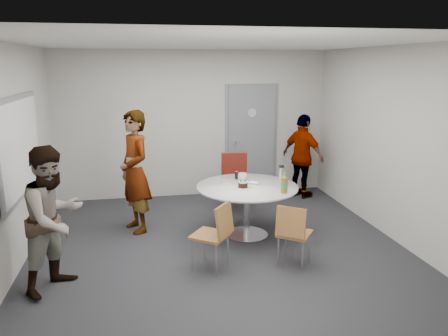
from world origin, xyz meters
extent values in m
plane|color=black|center=(0.00, 0.00, 0.00)|extent=(5.00, 5.00, 0.00)
plane|color=silver|center=(0.00, 0.00, 2.70)|extent=(5.00, 5.00, 0.00)
plane|color=#AFACA6|center=(0.00, 2.50, 1.35)|extent=(5.00, 0.00, 5.00)
plane|color=#AFACA6|center=(-2.50, 0.00, 1.35)|extent=(0.00, 5.00, 5.00)
plane|color=#AFACA6|center=(2.50, 0.00, 1.35)|extent=(0.00, 5.00, 5.00)
plane|color=#AFACA6|center=(0.00, -2.50, 1.35)|extent=(5.00, 0.00, 5.00)
cube|color=slate|center=(1.10, 2.47, 1.02)|extent=(0.90, 0.05, 2.05)
cube|color=slate|center=(1.10, 2.50, 1.02)|extent=(1.02, 0.04, 2.12)
cylinder|color=#B2BFC6|center=(1.10, 2.44, 1.55)|extent=(0.16, 0.01, 0.16)
cylinder|color=silver|center=(0.78, 2.41, 1.02)|extent=(0.04, 0.14, 0.04)
cube|color=slate|center=(-2.46, 0.20, 1.45)|extent=(0.03, 1.90, 1.25)
cube|color=white|center=(-2.44, 0.20, 1.45)|extent=(0.01, 1.78, 1.13)
cylinder|color=silver|center=(0.48, 0.30, 0.74)|extent=(1.44, 1.44, 0.03)
cylinder|color=silver|center=(0.48, 0.30, 0.37)|extent=(0.09, 0.09, 0.70)
cylinder|color=silver|center=(0.48, 0.30, 0.01)|extent=(0.62, 0.62, 0.02)
cylinder|color=silver|center=(0.40, 0.20, 0.76)|extent=(0.18, 0.18, 0.01)
cylinder|color=black|center=(0.40, 0.20, 0.80)|extent=(0.13, 0.13, 0.07)
cylinder|color=white|center=(0.40, 0.20, 0.84)|extent=(0.14, 0.14, 0.02)
cylinder|color=olive|center=(0.88, -0.13, 0.86)|extent=(0.09, 0.09, 0.21)
cylinder|color=#3D8133|center=(0.88, -0.13, 0.87)|extent=(0.10, 0.10, 0.08)
cone|color=olive|center=(0.88, -0.13, 0.99)|extent=(0.09, 0.09, 0.04)
cylinder|color=#52AA4C|center=(0.88, -0.13, 1.02)|extent=(0.04, 0.04, 0.02)
imported|color=white|center=(0.49, 0.61, 0.81)|extent=(0.19, 0.19, 0.11)
cylinder|color=black|center=(0.41, 0.70, 0.81)|extent=(0.05, 0.05, 0.11)
cylinder|color=silver|center=(1.05, 0.49, 0.85)|extent=(0.08, 0.08, 0.20)
cylinder|color=black|center=(1.05, 0.49, 0.97)|extent=(0.08, 0.08, 0.03)
cube|color=pink|center=(0.22, 0.59, 0.76)|extent=(0.12, 0.08, 0.02)
ellipsoid|color=white|center=(0.60, 0.39, 0.77)|extent=(0.19, 0.19, 0.03)
cube|color=brown|center=(-0.21, -0.65, 0.43)|extent=(0.56, 0.56, 0.03)
cube|color=brown|center=(-0.06, -0.76, 0.65)|extent=(0.30, 0.36, 0.38)
cylinder|color=silver|center=(-0.25, -0.42, 0.22)|extent=(0.02, 0.02, 0.43)
cylinder|color=silver|center=(-0.44, -0.69, 0.22)|extent=(0.02, 0.02, 0.43)
cylinder|color=silver|center=(0.01, -0.61, 0.22)|extent=(0.02, 0.02, 0.43)
cylinder|color=silver|center=(-0.18, -0.88, 0.22)|extent=(0.02, 0.02, 0.43)
cube|color=brown|center=(0.83, -0.73, 0.41)|extent=(0.53, 0.53, 0.03)
cube|color=brown|center=(0.72, -0.88, 0.62)|extent=(0.34, 0.28, 0.36)
cylinder|color=silver|center=(1.05, -0.70, 0.20)|extent=(0.02, 0.02, 0.41)
cylinder|color=silver|center=(0.80, -0.52, 0.20)|extent=(0.02, 0.02, 0.41)
cylinder|color=silver|center=(0.86, -0.95, 0.20)|extent=(0.02, 0.02, 0.41)
cylinder|color=silver|center=(0.62, -0.76, 0.20)|extent=(0.02, 0.02, 0.41)
cube|color=maroon|center=(0.54, 1.41, 0.50)|extent=(0.54, 0.54, 0.04)
cube|color=maroon|center=(0.58, 1.63, 0.75)|extent=(0.45, 0.18, 0.44)
cylinder|color=silver|center=(0.32, 1.26, 0.25)|extent=(0.02, 0.02, 0.50)
cylinder|color=silver|center=(0.69, 1.19, 0.25)|extent=(0.02, 0.02, 0.50)
cylinder|color=silver|center=(0.39, 1.63, 0.25)|extent=(0.02, 0.02, 0.50)
cylinder|color=silver|center=(0.76, 1.56, 0.25)|extent=(0.02, 0.02, 0.50)
imported|color=#A5C6EA|center=(-1.09, 0.82, 0.90)|extent=(0.66, 0.78, 1.81)
imported|color=white|center=(-1.95, -0.77, 0.81)|extent=(0.96, 1.00, 1.62)
imported|color=black|center=(1.95, 1.95, 0.78)|extent=(0.78, 0.98, 1.56)
camera|label=1|loc=(-0.99, -5.52, 2.45)|focal=35.00mm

